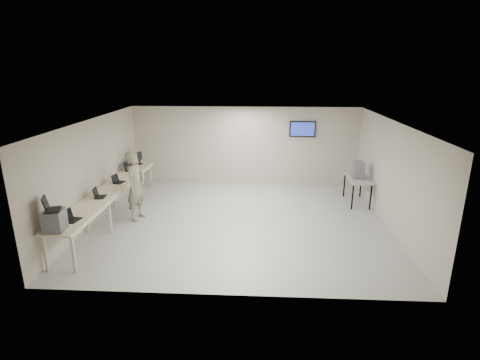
# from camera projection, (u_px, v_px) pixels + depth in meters

# --- Properties ---
(room) EXTENTS (8.01, 7.01, 2.81)m
(room) POSITION_uv_depth(u_px,v_px,m) (241.00, 172.00, 10.06)
(room) COLOR #B7B7B7
(room) RESTS_ON ground
(workbench) EXTENTS (0.76, 6.00, 0.90)m
(workbench) POSITION_uv_depth(u_px,v_px,m) (111.00, 191.00, 10.37)
(workbench) COLOR beige
(workbench) RESTS_ON ground
(equipment_box) EXTENTS (0.43, 0.47, 0.45)m
(equipment_box) POSITION_uv_depth(u_px,v_px,m) (54.00, 221.00, 7.66)
(equipment_box) COLOR slate
(equipment_box) RESTS_ON workbench
(laptop_on_box) EXTENTS (0.43, 0.45, 0.30)m
(laptop_on_box) POSITION_uv_depth(u_px,v_px,m) (50.00, 207.00, 7.57)
(laptop_on_box) COLOR black
(laptop_on_box) RESTS_ON equipment_box
(laptop_0) EXTENTS (0.32, 0.37, 0.26)m
(laptop_0) POSITION_uv_depth(u_px,v_px,m) (71.00, 218.00, 8.20)
(laptop_0) COLOR black
(laptop_0) RESTS_ON workbench
(laptop_1) EXTENTS (0.30, 0.35, 0.26)m
(laptop_1) POSITION_uv_depth(u_px,v_px,m) (98.00, 195.00, 9.65)
(laptop_1) COLOR black
(laptop_1) RESTS_ON workbench
(laptop_2) EXTENTS (0.33, 0.37, 0.25)m
(laptop_2) POSITION_uv_depth(u_px,v_px,m) (117.00, 181.00, 10.85)
(laptop_2) COLOR black
(laptop_2) RESTS_ON workbench
(laptop_3) EXTENTS (0.41, 0.45, 0.31)m
(laptop_3) POSITION_uv_depth(u_px,v_px,m) (130.00, 168.00, 12.12)
(laptop_3) COLOR black
(laptop_3) RESTS_ON workbench
(monitor_near) EXTENTS (0.20, 0.46, 0.45)m
(monitor_near) POSITION_uv_depth(u_px,v_px,m) (136.00, 159.00, 12.50)
(monitor_near) COLOR black
(monitor_near) RESTS_ON workbench
(monitor_far) EXTENTS (0.18, 0.41, 0.41)m
(monitor_far) POSITION_uv_depth(u_px,v_px,m) (140.00, 157.00, 12.84)
(monitor_far) COLOR black
(monitor_far) RESTS_ON workbench
(soldier) EXTENTS (0.60, 0.79, 1.94)m
(soldier) POSITION_uv_depth(u_px,v_px,m) (136.00, 186.00, 10.35)
(soldier) COLOR #5F6056
(soldier) RESTS_ON ground
(side_table) EXTENTS (0.64, 1.36, 0.82)m
(side_table) POSITION_uv_depth(u_px,v_px,m) (358.00, 180.00, 11.65)
(side_table) COLOR #A6A6A6
(side_table) RESTS_ON ground
(storage_bins) EXTENTS (0.33, 0.36, 0.52)m
(storage_bins) POSITION_uv_depth(u_px,v_px,m) (358.00, 170.00, 11.55)
(storage_bins) COLOR gray
(storage_bins) RESTS_ON side_table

